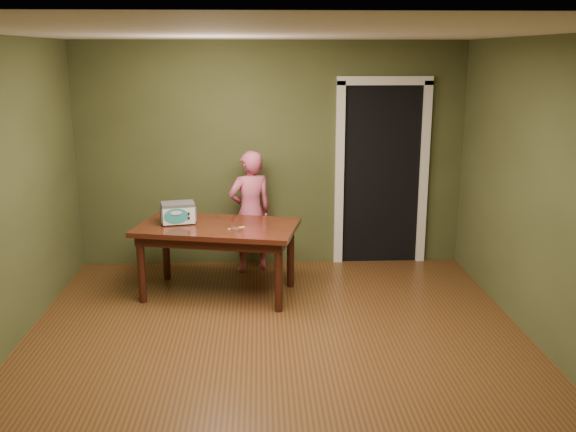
# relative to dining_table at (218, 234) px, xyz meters

# --- Properties ---
(floor) EXTENTS (5.00, 5.00, 0.00)m
(floor) POSITION_rel_dining_table_xyz_m (0.57, -1.45, -0.65)
(floor) COLOR brown
(floor) RESTS_ON ground
(room_shell) EXTENTS (4.52, 5.02, 2.61)m
(room_shell) POSITION_rel_dining_table_xyz_m (0.57, -1.45, 1.06)
(room_shell) COLOR #464F2A
(room_shell) RESTS_ON ground
(doorway) EXTENTS (1.10, 0.66, 2.25)m
(doorway) POSITION_rel_dining_table_xyz_m (1.87, 1.33, 0.41)
(doorway) COLOR black
(doorway) RESTS_ON ground
(dining_table) EXTENTS (1.76, 1.22, 0.75)m
(dining_table) POSITION_rel_dining_table_xyz_m (0.00, 0.00, 0.00)
(dining_table) COLOR black
(dining_table) RESTS_ON floor
(toy_oven) EXTENTS (0.39, 0.30, 0.22)m
(toy_oven) POSITION_rel_dining_table_xyz_m (-0.41, 0.09, 0.22)
(toy_oven) COLOR #4C4F54
(toy_oven) RESTS_ON dining_table
(baking_pan) EXTENTS (0.10, 0.10, 0.02)m
(baking_pan) POSITION_rel_dining_table_xyz_m (0.19, -0.22, 0.11)
(baking_pan) COLOR silver
(baking_pan) RESTS_ON dining_table
(spatula) EXTENTS (0.17, 0.11, 0.01)m
(spatula) POSITION_rel_dining_table_xyz_m (0.20, -0.15, 0.10)
(spatula) COLOR #DED860
(spatula) RESTS_ON dining_table
(child) EXTENTS (0.60, 0.49, 1.40)m
(child) POSITION_rel_dining_table_xyz_m (0.33, 0.75, 0.05)
(child) COLOR #CE5576
(child) RESTS_ON floor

